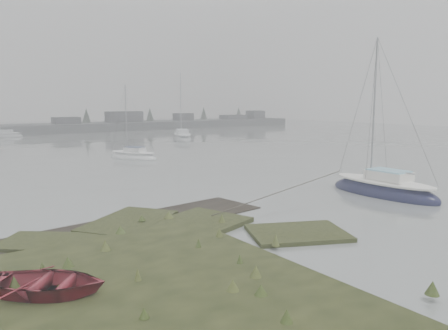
# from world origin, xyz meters

# --- Properties ---
(ground) EXTENTS (160.00, 160.00, 0.00)m
(ground) POSITION_xyz_m (0.00, 30.00, 0.00)
(ground) COLOR slate
(ground) RESTS_ON ground
(far_shoreline) EXTENTS (60.00, 8.00, 4.15)m
(far_shoreline) POSITION_xyz_m (26.84, 61.90, 0.85)
(far_shoreline) COLOR #4C4F51
(far_shoreline) RESTS_ON ground
(sailboat_main) EXTENTS (2.13, 6.32, 8.89)m
(sailboat_main) POSITION_xyz_m (9.30, 1.86, 0.28)
(sailboat_main) COLOR #111333
(sailboat_main) RESTS_ON ground
(sailboat_white) EXTENTS (3.63, 5.08, 6.89)m
(sailboat_white) POSITION_xyz_m (4.78, 23.58, 0.21)
(sailboat_white) COLOR white
(sailboat_white) RESTS_ON ground
(sailboat_far_b) EXTENTS (4.64, 6.93, 9.33)m
(sailboat_far_b) POSITION_xyz_m (17.77, 37.28, 0.29)
(sailboat_far_b) COLOR #9EA3A7
(sailboat_far_b) RESTS_ON ground
(sailboat_far_c) EXTENTS (4.95, 3.25, 6.66)m
(sailboat_far_c) POSITION_xyz_m (0.12, 56.40, 0.21)
(sailboat_far_c) COLOR #A1A4AA
(sailboat_far_c) RESTS_ON ground
(dinghy) EXTENTS (3.60, 3.49, 0.61)m
(dinghy) POSITION_xyz_m (-8.49, -0.82, 0.52)
(dinghy) COLOR maroon
(dinghy) RESTS_ON marsh_bank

